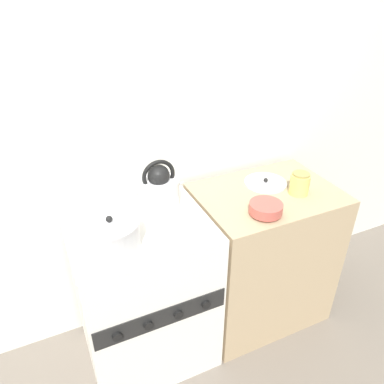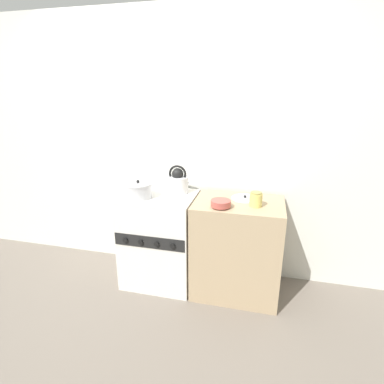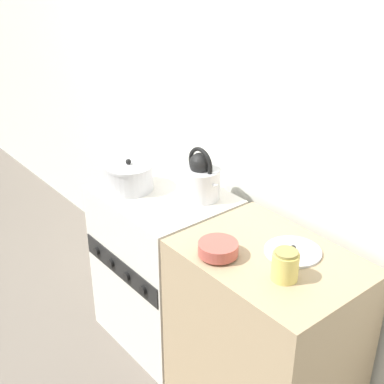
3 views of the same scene
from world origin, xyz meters
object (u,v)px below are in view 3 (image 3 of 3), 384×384
stove (165,267)px  enamel_bowl (218,249)px  cooking_pot (129,176)px  loose_pot_lid (293,251)px  storage_jar (285,265)px  kettle (200,179)px

stove → enamel_bowl: 0.78m
cooking_pot → enamel_bowl: (0.74, -0.06, -0.03)m
loose_pot_lid → cooking_pot: bearing=-168.1°
cooking_pot → enamel_bowl: 0.75m
storage_jar → cooking_pot: bearing=-178.3°
cooking_pot → stove: bearing=32.9°
cooking_pot → enamel_bowl: size_ratio=1.51×
kettle → enamel_bowl: 0.53m
kettle → storage_jar: 0.74m
stove → storage_jar: storage_jar is taller
enamel_bowl → storage_jar: storage_jar is taller
kettle → storage_jar: size_ratio=2.14×
stove → loose_pot_lid: (0.77, 0.10, 0.45)m
stove → loose_pot_lid: size_ratio=3.75×
enamel_bowl → loose_pot_lid: bearing=55.5°
storage_jar → loose_pot_lid: size_ratio=0.52×
stove → enamel_bowl: enamel_bowl is taller
kettle → cooking_pot: kettle is taller
stove → kettle: size_ratio=3.37×
cooking_pot → loose_pot_lid: 0.94m
kettle → enamel_bowl: bearing=-32.1°
storage_jar → loose_pot_lid: (-0.10, 0.16, -0.05)m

